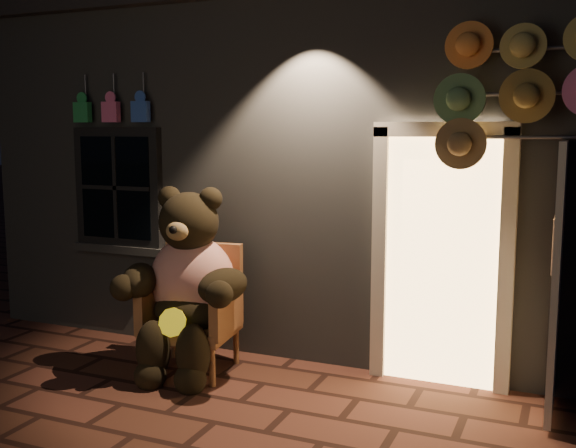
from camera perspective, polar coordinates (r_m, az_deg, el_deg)
The scene contains 5 objects.
ground at distance 5.17m, azimuth -6.25°, elevation -16.36°, with size 60.00×60.00×0.00m, color #51291F.
shop_building at distance 8.42m, azimuth 7.09°, elevation 5.26°, with size 7.30×5.95×3.51m.
wicker_armchair at distance 6.10m, azimuth -7.86°, elevation -7.05°, with size 0.84×0.78×1.11m.
teddy_bear at distance 5.92m, azimuth -8.52°, elevation -5.11°, with size 1.21×1.01×1.68m.
hat_rack at distance 5.38m, azimuth 21.01°, elevation 11.26°, with size 1.68×0.22×2.97m.
Camera 1 is at (2.34, -4.09, 2.13)m, focal length 42.00 mm.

